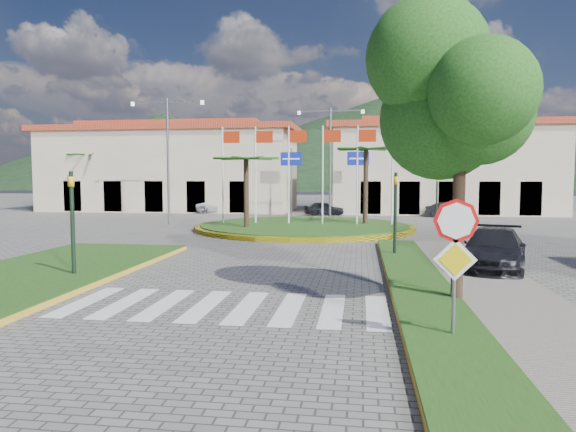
# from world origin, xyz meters

# --- Properties ---
(ground) EXTENTS (160.00, 160.00, 0.00)m
(ground) POSITION_xyz_m (0.00, 0.00, 0.00)
(ground) COLOR #625F5C
(ground) RESTS_ON ground
(sidewalk_right) EXTENTS (4.00, 28.00, 0.15)m
(sidewalk_right) POSITION_xyz_m (6.00, 2.00, 0.07)
(sidewalk_right) COLOR gray
(sidewalk_right) RESTS_ON ground
(verge_right) EXTENTS (1.60, 28.00, 0.18)m
(verge_right) POSITION_xyz_m (4.80, 2.00, 0.09)
(verge_right) COLOR #1A4714
(verge_right) RESTS_ON ground
(median_left) EXTENTS (5.00, 14.00, 0.18)m
(median_left) POSITION_xyz_m (-6.50, 6.00, 0.09)
(median_left) COLOR #1A4714
(median_left) RESTS_ON ground
(crosswalk) EXTENTS (8.00, 3.00, 0.01)m
(crosswalk) POSITION_xyz_m (0.00, 4.00, 0.01)
(crosswalk) COLOR silver
(crosswalk) RESTS_ON ground
(roundabout_island) EXTENTS (12.70, 12.70, 6.00)m
(roundabout_island) POSITION_xyz_m (0.00, 22.00, 0.17)
(roundabout_island) COLOR yellow
(roundabout_island) RESTS_ON ground
(stop_sign) EXTENTS (0.80, 0.11, 2.65)m
(stop_sign) POSITION_xyz_m (4.90, 1.96, 1.79)
(stop_sign) COLOR slate
(stop_sign) RESTS_ON ground
(deciduous_tree) EXTENTS (3.60, 3.60, 6.80)m
(deciduous_tree) POSITION_xyz_m (5.50, 5.00, 5.18)
(deciduous_tree) COLOR black
(deciduous_tree) RESTS_ON ground
(traffic_light_left) EXTENTS (0.15, 0.18, 3.20)m
(traffic_light_left) POSITION_xyz_m (-5.20, 6.50, 1.94)
(traffic_light_left) COLOR black
(traffic_light_left) RESTS_ON ground
(traffic_light_right) EXTENTS (0.15, 0.18, 3.20)m
(traffic_light_right) POSITION_xyz_m (4.50, 12.00, 1.94)
(traffic_light_right) COLOR black
(traffic_light_right) RESTS_ON ground
(traffic_light_far) EXTENTS (0.18, 0.15, 3.20)m
(traffic_light_far) POSITION_xyz_m (8.00, 26.00, 1.94)
(traffic_light_far) COLOR black
(traffic_light_far) RESTS_ON ground
(direction_sign_west) EXTENTS (1.60, 0.14, 5.20)m
(direction_sign_west) POSITION_xyz_m (-2.00, 30.97, 3.53)
(direction_sign_west) COLOR slate
(direction_sign_west) RESTS_ON ground
(direction_sign_east) EXTENTS (1.60, 0.14, 5.20)m
(direction_sign_east) POSITION_xyz_m (3.00, 30.97, 3.53)
(direction_sign_east) COLOR slate
(direction_sign_east) RESTS_ON ground
(street_lamp_centre) EXTENTS (4.80, 0.16, 8.00)m
(street_lamp_centre) POSITION_xyz_m (1.00, 30.00, 4.50)
(street_lamp_centre) COLOR slate
(street_lamp_centre) RESTS_ON ground
(street_lamp_west) EXTENTS (4.80, 0.16, 8.00)m
(street_lamp_west) POSITION_xyz_m (-9.00, 24.00, 4.50)
(street_lamp_west) COLOR slate
(street_lamp_west) RESTS_ON ground
(building_left) EXTENTS (23.32, 9.54, 8.05)m
(building_left) POSITION_xyz_m (-14.00, 38.00, 3.90)
(building_left) COLOR #C6B296
(building_left) RESTS_ON ground
(building_right) EXTENTS (19.08, 9.54, 8.05)m
(building_right) POSITION_xyz_m (10.00, 38.00, 3.90)
(building_right) COLOR #C6B296
(building_right) RESTS_ON ground
(hill_far_west) EXTENTS (140.00, 140.00, 22.00)m
(hill_far_west) POSITION_xyz_m (-55.00, 140.00, 11.00)
(hill_far_west) COLOR black
(hill_far_west) RESTS_ON ground
(hill_far_mid) EXTENTS (180.00, 180.00, 30.00)m
(hill_far_mid) POSITION_xyz_m (15.00, 160.00, 15.00)
(hill_far_mid) COLOR black
(hill_far_mid) RESTS_ON ground
(hill_near_back) EXTENTS (110.00, 110.00, 16.00)m
(hill_near_back) POSITION_xyz_m (-10.00, 130.00, 8.00)
(hill_near_back) COLOR black
(hill_near_back) RESTS_ON ground
(white_van) EXTENTS (4.44, 2.73, 1.15)m
(white_van) POSITION_xyz_m (-8.47, 34.41, 0.57)
(white_van) COLOR silver
(white_van) RESTS_ON ground
(car_dark_a) EXTENTS (3.38, 2.03, 1.08)m
(car_dark_a) POSITION_xyz_m (0.34, 33.27, 0.54)
(car_dark_a) COLOR black
(car_dark_a) RESTS_ON ground
(car_dark_b) EXTENTS (3.67, 2.34, 1.14)m
(car_dark_b) POSITION_xyz_m (9.88, 32.18, 0.57)
(car_dark_b) COLOR black
(car_dark_b) RESTS_ON ground
(car_side_right) EXTENTS (3.17, 5.03, 1.36)m
(car_side_right) POSITION_xyz_m (7.50, 9.76, 0.68)
(car_side_right) COLOR black
(car_side_right) RESTS_ON ground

